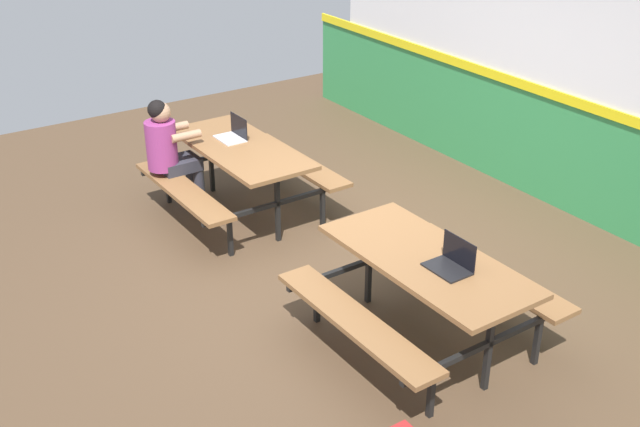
{
  "coord_description": "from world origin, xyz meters",
  "views": [
    {
      "loc": [
        5.01,
        -3.38,
        3.58
      ],
      "look_at": [
        0.0,
        -0.04,
        0.55
      ],
      "focal_mm": 44.12,
      "sensor_mm": 36.0,
      "label": 1
    }
  ],
  "objects_px": {
    "laptop_silver": "(233,134)",
    "laptop_dark": "(451,263)",
    "picnic_table_left": "(241,162)",
    "picnic_table_right": "(425,277)",
    "student_nearer": "(169,148)"
  },
  "relations": [
    {
      "from": "laptop_dark",
      "to": "laptop_silver",
      "type": "bearing_deg",
      "value": -178.31
    },
    {
      "from": "laptop_dark",
      "to": "student_nearer",
      "type": "bearing_deg",
      "value": -168.22
    },
    {
      "from": "picnic_table_left",
      "to": "laptop_silver",
      "type": "height_order",
      "value": "laptop_silver"
    },
    {
      "from": "picnic_table_left",
      "to": "student_nearer",
      "type": "bearing_deg",
      "value": -126.71
    },
    {
      "from": "laptop_silver",
      "to": "laptop_dark",
      "type": "height_order",
      "value": "same"
    },
    {
      "from": "laptop_dark",
      "to": "picnic_table_right",
      "type": "bearing_deg",
      "value": -169.44
    },
    {
      "from": "laptop_silver",
      "to": "laptop_dark",
      "type": "xyz_separation_m",
      "value": [
        3.09,
        0.09,
        0.0
      ]
    },
    {
      "from": "picnic_table_left",
      "to": "laptop_silver",
      "type": "relative_size",
      "value": 5.32
    },
    {
      "from": "picnic_table_right",
      "to": "student_nearer",
      "type": "bearing_deg",
      "value": -168.14
    },
    {
      "from": "picnic_table_left",
      "to": "picnic_table_right",
      "type": "relative_size",
      "value": 1.0
    },
    {
      "from": "picnic_table_right",
      "to": "student_nearer",
      "type": "xyz_separation_m",
      "value": [
        -3.08,
        -0.65,
        0.13
      ]
    },
    {
      "from": "laptop_silver",
      "to": "laptop_dark",
      "type": "bearing_deg",
      "value": 1.69
    },
    {
      "from": "picnic_table_left",
      "to": "laptop_dark",
      "type": "distance_m",
      "value": 2.89
    },
    {
      "from": "student_nearer",
      "to": "laptop_dark",
      "type": "relative_size",
      "value": 3.75
    },
    {
      "from": "picnic_table_left",
      "to": "laptop_dark",
      "type": "xyz_separation_m",
      "value": [
        2.88,
        0.13,
        0.21
      ]
    }
  ]
}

